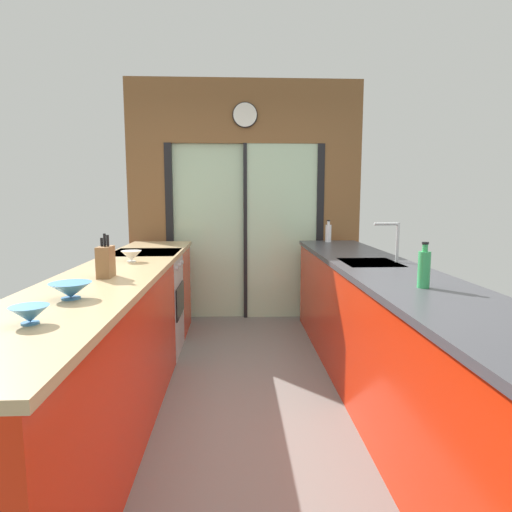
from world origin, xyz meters
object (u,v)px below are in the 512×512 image
Objects in this scene: oven_range at (147,303)px; knife_block at (106,261)px; soap_bottle_near at (424,268)px; mixing_bowl_far at (131,256)px; soap_bottle_far at (328,233)px; mixing_bowl_mid at (71,290)px; mixing_bowl_near at (30,314)px.

oven_range is 1.36m from knife_block.
knife_block reaches higher than soap_bottle_near.
mixing_bowl_far is 0.62× the size of soap_bottle_near.
soap_bottle_far is (1.78, 1.38, 0.06)m from mixing_bowl_far.
mixing_bowl_mid is at bearing -90.00° from mixing_bowl_far.
soap_bottle_near is (1.78, -1.03, 0.06)m from mixing_bowl_far.
oven_range is 2.04m from soap_bottle_far.
mixing_bowl_mid is (0.00, 0.41, 0.00)m from mixing_bowl_near.
oven_range is at bearing 137.97° from soap_bottle_near.
soap_bottle_near is (1.78, -0.39, 0.01)m from knife_block.
mixing_bowl_mid reaches higher than mixing_bowl_near.
mixing_bowl_mid is 1.29× the size of mixing_bowl_far.
oven_range is 4.70× the size of mixing_bowl_mid.
mixing_bowl_mid is at bearing 90.00° from mixing_bowl_near.
soap_bottle_far is (1.78, 2.02, 0.00)m from knife_block.
oven_range is 2.27m from mixing_bowl_near.
soap_bottle_near is (1.78, 0.59, 0.07)m from mixing_bowl_near.
soap_bottle_near reaches higher than mixing_bowl_mid.
mixing_bowl_near is at bearing -90.00° from knife_block.
soap_bottle_near reaches higher than mixing_bowl_near.
soap_bottle_near reaches higher than mixing_bowl_far.
mixing_bowl_far reaches higher than oven_range.
knife_block reaches higher than oven_range.
oven_range is at bearing 90.48° from mixing_bowl_near.
soap_bottle_near reaches higher than oven_range.
oven_range is at bearing 90.86° from knife_block.
knife_block is at bearing 90.00° from mixing_bowl_mid.
mixing_bowl_mid is 0.57m from knife_block.
knife_block is at bearing 90.00° from mixing_bowl_near.
knife_block is 1.08× the size of soap_bottle_near.
knife_block reaches higher than soap_bottle_far.
mixing_bowl_far is (0.02, -0.59, 0.51)m from oven_range.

